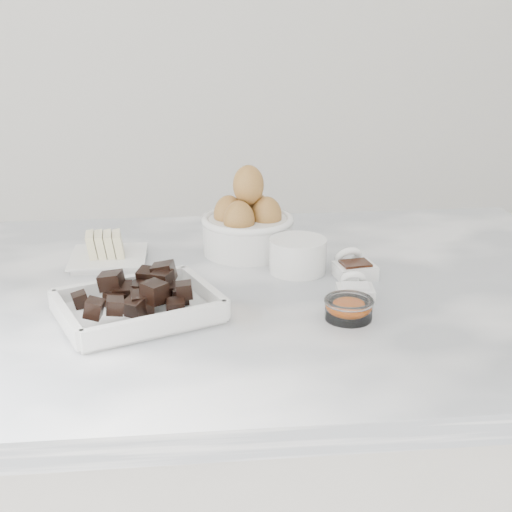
{
  "coord_description": "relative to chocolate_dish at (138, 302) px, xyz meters",
  "views": [
    {
      "loc": [
        -0.09,
        -1.05,
        1.37
      ],
      "look_at": [
        0.02,
        0.03,
        0.98
      ],
      "focal_mm": 50.0,
      "sensor_mm": 36.0,
      "label": 1
    }
  ],
  "objects": [
    {
      "name": "chocolate_dish",
      "position": [
        0.0,
        0.0,
        0.0
      ],
      "size": [
        0.27,
        0.24,
        0.06
      ],
      "color": "white",
      "rests_on": "marble_slab"
    },
    {
      "name": "honey_bowl",
      "position": [
        0.25,
        0.16,
        -0.01
      ],
      "size": [
        0.08,
        0.08,
        0.03
      ],
      "color": "white",
      "rests_on": "marble_slab"
    },
    {
      "name": "sugar_ramekin",
      "position": [
        0.26,
        0.16,
        0.01
      ],
      "size": [
        0.1,
        0.1,
        0.06
      ],
      "color": "white",
      "rests_on": "marble_slab"
    },
    {
      "name": "vanilla_spoon",
      "position": [
        0.34,
        0.13,
        -0.01
      ],
      "size": [
        0.07,
        0.08,
        0.05
      ],
      "color": "white",
      "rests_on": "marble_slab"
    },
    {
      "name": "egg_bowl",
      "position": [
        0.18,
        0.27,
        0.03
      ],
      "size": [
        0.17,
        0.17,
        0.16
      ],
      "color": "white",
      "rests_on": "marble_slab"
    },
    {
      "name": "butter_plate",
      "position": [
        -0.07,
        0.23,
        -0.0
      ],
      "size": [
        0.13,
        0.13,
        0.05
      ],
      "color": "white",
      "rests_on": "marble_slab"
    },
    {
      "name": "zest_bowl",
      "position": [
        0.3,
        -0.04,
        -0.01
      ],
      "size": [
        0.07,
        0.07,
        0.03
      ],
      "color": "white",
      "rests_on": "marble_slab"
    },
    {
      "name": "marble_slab",
      "position": [
        0.16,
        0.1,
        -0.04
      ],
      "size": [
        1.2,
        0.8,
        0.04
      ],
      "primitive_type": "cube",
      "color": "white",
      "rests_on": "cabinet"
    },
    {
      "name": "salt_spoon",
      "position": [
        0.33,
        0.04,
        -0.01
      ],
      "size": [
        0.06,
        0.07,
        0.04
      ],
      "color": "white",
      "rests_on": "marble_slab"
    }
  ]
}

